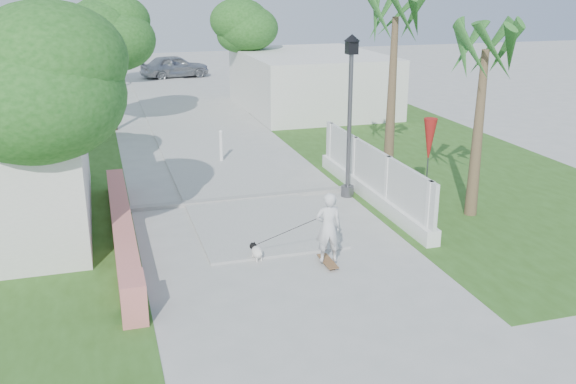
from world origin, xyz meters
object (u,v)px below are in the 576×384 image
object	(u,v)px
skateboarder	(298,231)
dog	(256,251)
bollard	(221,145)
parked_car	(175,66)
patio_umbrella	(429,141)
street_lamp	(350,111)

from	to	relation	value
skateboarder	dog	size ratio (longest dim) A/B	3.25
bollard	parked_car	distance (m)	20.08
patio_umbrella	skateboarder	bearing A→B (deg)	-148.20
skateboarder	parked_car	bearing A→B (deg)	-84.00
skateboarder	patio_umbrella	bearing A→B (deg)	-140.24
dog	patio_umbrella	bearing A→B (deg)	10.71
street_lamp	bollard	bearing A→B (deg)	120.96
skateboarder	dog	bearing A→B (deg)	-17.10
skateboarder	street_lamp	bearing A→B (deg)	-116.90
dog	skateboarder	bearing A→B (deg)	-38.81
street_lamp	patio_umbrella	xyz separation A→B (m)	(1.90, -1.00, -0.74)
patio_umbrella	dog	xyz separation A→B (m)	(-5.39, -2.45, -1.49)
street_lamp	dog	xyz separation A→B (m)	(-3.49, -3.45, -2.23)
patio_umbrella	parked_car	bearing A→B (deg)	98.02
street_lamp	bollard	size ratio (longest dim) A/B	4.07
street_lamp	dog	size ratio (longest dim) A/B	8.60
bollard	dog	world-z (taller)	bollard
bollard	patio_umbrella	world-z (taller)	patio_umbrella
bollard	dog	size ratio (longest dim) A/B	2.11
street_lamp	skateboarder	world-z (taller)	street_lamp
patio_umbrella	skateboarder	world-z (taller)	patio_umbrella
bollard	skateboarder	world-z (taller)	skateboarder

